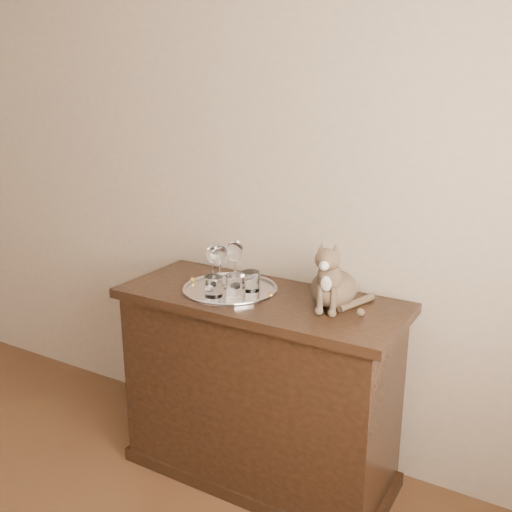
{
  "coord_description": "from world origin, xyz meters",
  "views": [
    {
      "loc": [
        1.7,
        0.02,
        1.67
      ],
      "look_at": [
        0.57,
        1.95,
        1.02
      ],
      "focal_mm": 40.0,
      "sensor_mm": 36.0,
      "label": 1
    }
  ],
  "objects_px": {
    "sideboard": "(260,388)",
    "wine_glass_b": "(235,262)",
    "wine_glass_d": "(220,266)",
    "tumbler_c": "(251,281)",
    "tumbler_b": "(214,286)",
    "cat": "(334,272)",
    "wine_glass_a": "(213,264)",
    "tray": "(230,290)",
    "tumbler_a": "(236,285)"
  },
  "relations": [
    {
      "from": "wine_glass_b",
      "to": "wine_glass_d",
      "type": "distance_m",
      "value": 0.08
    },
    {
      "from": "tumbler_a",
      "to": "wine_glass_d",
      "type": "bearing_deg",
      "value": 153.07
    },
    {
      "from": "tumbler_b",
      "to": "tumbler_c",
      "type": "height_order",
      "value": "tumbler_b"
    },
    {
      "from": "wine_glass_b",
      "to": "tumbler_c",
      "type": "relative_size",
      "value": 2.35
    },
    {
      "from": "tumbler_a",
      "to": "cat",
      "type": "relative_size",
      "value": 0.32
    },
    {
      "from": "wine_glass_a",
      "to": "tumbler_c",
      "type": "bearing_deg",
      "value": -2.66
    },
    {
      "from": "tray",
      "to": "tumbler_a",
      "type": "xyz_separation_m",
      "value": [
        0.06,
        -0.05,
        0.05
      ]
    },
    {
      "from": "sideboard",
      "to": "tumbler_a",
      "type": "distance_m",
      "value": 0.49
    },
    {
      "from": "wine_glass_d",
      "to": "wine_glass_a",
      "type": "bearing_deg",
      "value": 148.2
    },
    {
      "from": "wine_glass_b",
      "to": "tumbler_a",
      "type": "height_order",
      "value": "wine_glass_b"
    },
    {
      "from": "tumbler_b",
      "to": "cat",
      "type": "distance_m",
      "value": 0.49
    },
    {
      "from": "wine_glass_a",
      "to": "tumbler_b",
      "type": "distance_m",
      "value": 0.18
    },
    {
      "from": "sideboard",
      "to": "cat",
      "type": "distance_m",
      "value": 0.64
    },
    {
      "from": "tray",
      "to": "wine_glass_b",
      "type": "distance_m",
      "value": 0.13
    },
    {
      "from": "wine_glass_a",
      "to": "wine_glass_d",
      "type": "xyz_separation_m",
      "value": [
        0.06,
        -0.04,
        0.01
      ]
    },
    {
      "from": "tumbler_a",
      "to": "tumbler_c",
      "type": "xyz_separation_m",
      "value": [
        0.02,
        0.09,
        -0.0
      ]
    },
    {
      "from": "wine_glass_d",
      "to": "tumbler_c",
      "type": "distance_m",
      "value": 0.15
    },
    {
      "from": "wine_glass_a",
      "to": "wine_glass_b",
      "type": "bearing_deg",
      "value": 18.8
    },
    {
      "from": "tumbler_a",
      "to": "cat",
      "type": "xyz_separation_m",
      "value": [
        0.38,
        0.12,
        0.09
      ]
    },
    {
      "from": "tumbler_c",
      "to": "wine_glass_d",
      "type": "bearing_deg",
      "value": -167.82
    },
    {
      "from": "sideboard",
      "to": "tray",
      "type": "distance_m",
      "value": 0.45
    },
    {
      "from": "sideboard",
      "to": "tumbler_b",
      "type": "distance_m",
      "value": 0.51
    },
    {
      "from": "wine_glass_a",
      "to": "wine_glass_d",
      "type": "bearing_deg",
      "value": -31.8
    },
    {
      "from": "cat",
      "to": "wine_glass_a",
      "type": "bearing_deg",
      "value": 175.14
    },
    {
      "from": "tumbler_b",
      "to": "cat",
      "type": "xyz_separation_m",
      "value": [
        0.45,
        0.17,
        0.09
      ]
    },
    {
      "from": "wine_glass_a",
      "to": "tumbler_a",
      "type": "height_order",
      "value": "wine_glass_a"
    },
    {
      "from": "wine_glass_a",
      "to": "tumbler_c",
      "type": "xyz_separation_m",
      "value": [
        0.19,
        -0.01,
        -0.04
      ]
    },
    {
      "from": "tray",
      "to": "wine_glass_a",
      "type": "bearing_deg",
      "value": 160.0
    },
    {
      "from": "tumbler_c",
      "to": "cat",
      "type": "xyz_separation_m",
      "value": [
        0.36,
        0.03,
        0.09
      ]
    },
    {
      "from": "sideboard",
      "to": "cat",
      "type": "bearing_deg",
      "value": 9.81
    },
    {
      "from": "wine_glass_a",
      "to": "wine_glass_b",
      "type": "xyz_separation_m",
      "value": [
        0.09,
        0.03,
        0.01
      ]
    },
    {
      "from": "wine_glass_d",
      "to": "cat",
      "type": "bearing_deg",
      "value": 7.31
    },
    {
      "from": "tray",
      "to": "tumbler_b",
      "type": "distance_m",
      "value": 0.11
    },
    {
      "from": "sideboard",
      "to": "wine_glass_b",
      "type": "bearing_deg",
      "value": 159.85
    },
    {
      "from": "tray",
      "to": "tumbler_c",
      "type": "height_order",
      "value": "tumbler_c"
    },
    {
      "from": "sideboard",
      "to": "wine_glass_d",
      "type": "distance_m",
      "value": 0.56
    },
    {
      "from": "wine_glass_d",
      "to": "tumbler_a",
      "type": "relative_size",
      "value": 2.06
    },
    {
      "from": "sideboard",
      "to": "wine_glass_a",
      "type": "distance_m",
      "value": 0.57
    },
    {
      "from": "wine_glass_b",
      "to": "tumbler_c",
      "type": "xyz_separation_m",
      "value": [
        0.1,
        -0.04,
        -0.06
      ]
    },
    {
      "from": "sideboard",
      "to": "wine_glass_a",
      "type": "relative_size",
      "value": 7.13
    },
    {
      "from": "wine_glass_b",
      "to": "cat",
      "type": "relative_size",
      "value": 0.7
    },
    {
      "from": "tray",
      "to": "tumbler_a",
      "type": "height_order",
      "value": "tumbler_a"
    },
    {
      "from": "sideboard",
      "to": "wine_glass_b",
      "type": "distance_m",
      "value": 0.56
    },
    {
      "from": "sideboard",
      "to": "tumbler_a",
      "type": "xyz_separation_m",
      "value": [
        -0.08,
        -0.07,
        0.48
      ]
    },
    {
      "from": "sideboard",
      "to": "tumbler_b",
      "type": "bearing_deg",
      "value": -142.34
    },
    {
      "from": "wine_glass_b",
      "to": "tumbler_b",
      "type": "height_order",
      "value": "wine_glass_b"
    },
    {
      "from": "wine_glass_b",
      "to": "cat",
      "type": "xyz_separation_m",
      "value": [
        0.46,
        -0.01,
        0.03
      ]
    },
    {
      "from": "tray",
      "to": "wine_glass_d",
      "type": "relative_size",
      "value": 2.15
    },
    {
      "from": "tray",
      "to": "wine_glass_b",
      "type": "xyz_separation_m",
      "value": [
        -0.02,
        0.07,
        0.1
      ]
    },
    {
      "from": "tumbler_b",
      "to": "cat",
      "type": "relative_size",
      "value": 0.3
    }
  ]
}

